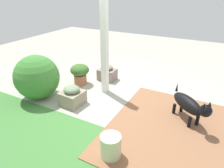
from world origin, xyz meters
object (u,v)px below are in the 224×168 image
at_px(stone_planter_mid, 72,96).
at_px(round_shrub, 37,77).
at_px(porch_pillar, 105,46).
at_px(dog, 190,105).
at_px(ceramic_urn, 111,147).
at_px(stone_planter_nearest, 107,73).
at_px(terracotta_pot_broad, 80,73).

distance_m(stone_planter_mid, round_shrub, 0.85).
bearing_deg(porch_pillar, stone_planter_mid, 69.01).
distance_m(porch_pillar, dog, 1.96).
height_order(porch_pillar, ceramic_urn, porch_pillar).
distance_m(stone_planter_mid, dog, 2.17).
relative_size(stone_planter_nearest, round_shrub, 0.47).
bearing_deg(round_shrub, ceramic_urn, 160.35).
height_order(dog, ceramic_urn, dog).
height_order(stone_planter_mid, round_shrub, round_shrub).
relative_size(porch_pillar, round_shrub, 2.27).
bearing_deg(stone_planter_mid, stone_planter_nearest, -91.40).
bearing_deg(ceramic_urn, stone_planter_mid, -32.86).
bearing_deg(terracotta_pot_broad, ceramic_urn, 135.97).
bearing_deg(dog, terracotta_pot_broad, -8.10).
height_order(porch_pillar, dog, porch_pillar).
xyz_separation_m(stone_planter_mid, dog, (-2.11, -0.47, 0.16)).
bearing_deg(ceramic_urn, round_shrub, -19.65).
relative_size(dog, ceramic_urn, 2.09).
height_order(porch_pillar, round_shrub, porch_pillar).
bearing_deg(dog, ceramic_urn, 59.33).
xyz_separation_m(stone_planter_nearest, ceramic_urn, (-1.29, 2.20, -0.00)).
bearing_deg(stone_planter_nearest, terracotta_pot_broad, 49.07).
xyz_separation_m(porch_pillar, ceramic_urn, (-1.03, 1.63, -0.86)).
height_order(round_shrub, ceramic_urn, round_shrub).
relative_size(porch_pillar, terracotta_pot_broad, 4.23).
bearing_deg(terracotta_pot_broad, stone_planter_mid, 116.65).
height_order(stone_planter_nearest, ceramic_urn, stone_planter_nearest).
bearing_deg(dog, stone_planter_nearest, -22.85).
xyz_separation_m(stone_planter_mid, ceramic_urn, (-1.32, 0.86, -0.01)).
bearing_deg(porch_pillar, ceramic_urn, 122.14).
xyz_separation_m(stone_planter_mid, round_shrub, (0.79, 0.10, 0.28)).
height_order(stone_planter_nearest, round_shrub, round_shrub).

